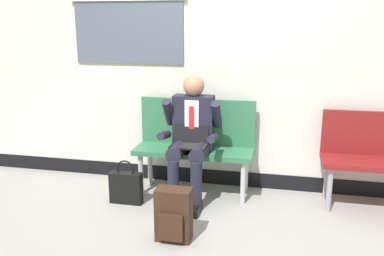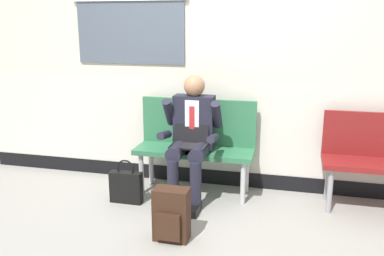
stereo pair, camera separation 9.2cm
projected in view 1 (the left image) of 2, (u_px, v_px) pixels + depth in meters
name	position (u px, v px, depth m)	size (l,w,h in m)	color
ground_plane	(189.00, 211.00, 3.91)	(18.00, 18.00, 0.00)	gray
station_wall	(205.00, 40.00, 4.27)	(5.25, 0.16, 3.11)	beige
bench_with_person	(195.00, 140.00, 4.27)	(1.21, 0.42, 0.96)	#2D6B47
bench_empty	(378.00, 154.00, 3.90)	(1.03, 0.42, 0.91)	maroon
person_seated	(191.00, 135.00, 4.05)	(0.57, 0.70, 1.23)	#1E1E2D
backpack	(174.00, 215.00, 3.34)	(0.29, 0.20, 0.44)	#331E14
handbag	(126.00, 187.00, 4.05)	(0.32, 0.10, 0.44)	black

